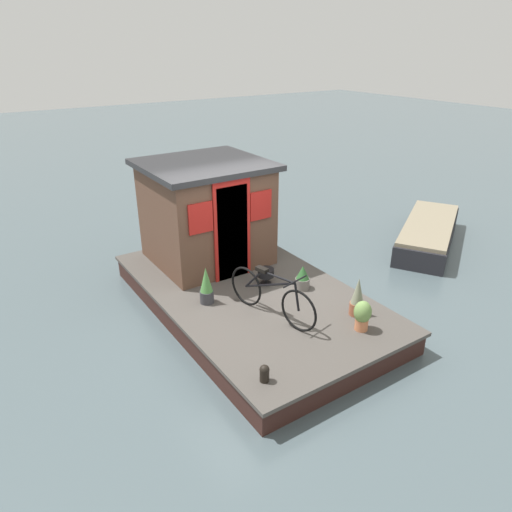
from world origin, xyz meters
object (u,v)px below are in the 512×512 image
Objects in this scene: houseboat_cabin at (206,212)px; potted_plant_thyme at (362,315)px; potted_plant_geranium at (357,298)px; mooring_bollard at (264,373)px; bicycle at (271,296)px; charcoal_grill at (266,273)px; dinghy_boat at (428,233)px; potted_plant_rosemary at (303,278)px; potted_plant_lavender at (206,286)px.

houseboat_cabin is 4.64× the size of potted_plant_thyme.
mooring_bollard is (-0.51, 2.09, -0.18)m from potted_plant_geranium.
mooring_bollard is (-1.20, 0.95, -0.24)m from bicycle.
houseboat_cabin is 1.70m from charcoal_grill.
bicycle is at bearing 41.12° from potted_plant_thyme.
potted_plant_thyme reaches higher than dinghy_boat.
potted_plant_rosemary is 1.15m from potted_plant_geranium.
mooring_bollard is 6.59m from dinghy_boat.
potted_plant_thyme is at bearing -142.10° from potted_plant_lavender.
potted_plant_thyme reaches higher than mooring_bollard.
bicycle is 1.09m from potted_plant_rosemary.
potted_plant_geranium is 4.48m from dinghy_boat.
mooring_bollard is at bearing 141.75° from bicycle.
bicycle reaches higher than mooring_bollard.
mooring_bollard is at bearing 130.54° from potted_plant_rosemary.
houseboat_cabin is 5.14× the size of potted_plant_rosemary.
potted_plant_lavender is at bearing 37.90° from potted_plant_thyme.
potted_plant_geranium is 2.16m from mooring_bollard.
potted_plant_lavender is at bearing 33.92° from bicycle.
bicycle is 1.38m from potted_plant_thyme.
potted_plant_thyme reaches higher than potted_plant_rosemary.
potted_plant_geranium is at bearing -76.25° from mooring_bollard.
potted_plant_lavender is 2.39m from potted_plant_geranium.
potted_plant_thyme is 4.84m from dinghy_boat.
potted_plant_geranium is at bearing -132.44° from potted_plant_lavender.
dinghy_boat is (-1.31, -5.02, -1.11)m from houseboat_cabin.
potted_plant_thyme is 2.00m from charcoal_grill.
potted_plant_rosemary is 0.13× the size of dinghy_boat.
bicycle is 3.61× the size of potted_plant_thyme.
potted_plant_lavender is (0.92, 0.62, -0.07)m from bicycle.
houseboat_cabin reaches higher than potted_plant_rosemary.
potted_plant_thyme is at bearing -84.96° from mooring_bollard.
charcoal_grill is (0.48, 0.43, 0.00)m from potted_plant_rosemary.
potted_plant_rosemary is at bearing -49.46° from mooring_bollard.
dinghy_boat is at bearing -63.66° from potted_plant_thyme.
potted_plant_thyme is (-1.48, 0.07, 0.05)m from potted_plant_rosemary.
bicycle is 1.34m from potted_plant_geranium.
mooring_bollard is (-3.62, 1.15, -0.84)m from houseboat_cabin.
dinghy_boat is at bearing -104.64° from houseboat_cabin.
bicycle is 1.55m from mooring_bollard.
potted_plant_rosemary is at bearing -106.62° from potted_plant_lavender.
bicycle reaches higher than potted_plant_thyme.
potted_plant_rosemary is 1.49m from potted_plant_thyme.
houseboat_cabin is 1.29× the size of bicycle.
houseboat_cabin reaches higher than charcoal_grill.
potted_plant_geranium reaches higher than potted_plant_thyme.
dinghy_boat is (2.14, -4.32, -0.39)m from potted_plant_thyme.
potted_plant_geranium is (-0.69, -1.14, -0.07)m from bicycle.
potted_plant_rosemary is at bearing -2.89° from potted_plant_thyme.
bicycle reaches higher than charcoal_grill.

